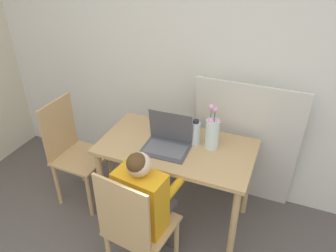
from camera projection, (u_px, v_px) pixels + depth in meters
wall_back at (224, 59)px, 2.60m from camera, size 6.40×0.05×2.50m
dining_table at (176, 157)px, 2.52m from camera, size 1.16×0.64×0.74m
chair_occupied at (136, 229)px, 2.11m from camera, size 0.45×0.45×0.95m
chair_spare at (74, 152)px, 2.83m from camera, size 0.41×0.41×0.95m
person_seated at (146, 199)px, 2.12m from camera, size 0.38×0.46×1.04m
laptop at (168, 140)px, 2.42m from camera, size 0.35×0.27×0.26m
flower_vase at (212, 132)px, 2.38m from camera, size 0.10×0.10×0.35m
water_bottle at (195, 133)px, 2.44m from camera, size 0.07×0.07×0.21m
cardboard_panel at (244, 145)px, 2.75m from camera, size 0.85×0.18×1.17m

